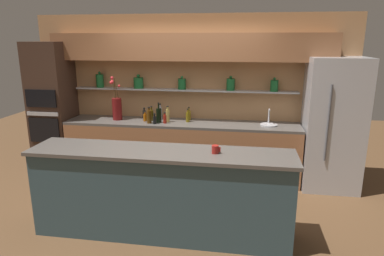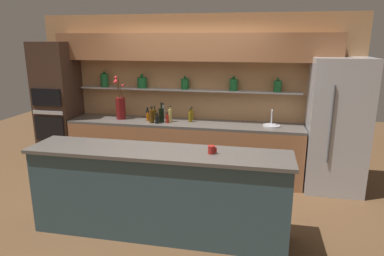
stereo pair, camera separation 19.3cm
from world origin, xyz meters
name	(u,v)px [view 1 (the left image)]	position (x,y,z in m)	size (l,w,h in m)	color
ground_plane	(172,212)	(0.00, 0.00, 0.00)	(12.00, 12.00, 0.00)	brown
back_wall_unit	(190,81)	(0.00, 1.53, 1.55)	(5.20, 0.44, 2.60)	tan
back_counter_unit	(181,150)	(-0.10, 1.24, 0.46)	(3.74, 0.62, 0.92)	#99603D
island_counter	(162,193)	(0.00, -0.50, 0.51)	(2.96, 0.61, 1.02)	#334C56
refrigerator	(332,124)	(2.19, 1.20, 0.98)	(0.81, 0.73, 1.96)	#B7B7BC
oven_tower	(53,108)	(-2.30, 1.24, 1.08)	(0.61, 0.64, 2.17)	#3D281E
flower_vase	(117,107)	(-1.18, 1.26, 1.13)	(0.16, 0.15, 0.71)	maroon
sink_fixture	(269,124)	(1.27, 1.25, 0.95)	(0.26, 0.26, 0.25)	#B7B7BC
bottle_spirit_0	(160,113)	(-0.48, 1.38, 1.03)	(0.06, 0.06, 0.26)	gray
bottle_spirit_1	(149,117)	(-0.59, 1.09, 1.03)	(0.07, 0.07, 0.26)	#4C2D0C
bottle_oil_2	(189,115)	(-0.01, 1.42, 1.00)	(0.07, 0.07, 0.22)	olive
bottle_oil_3	(152,115)	(-0.60, 1.28, 1.01)	(0.06, 0.06, 0.24)	#47380A
bottle_wine_4	(159,115)	(-0.45, 1.16, 1.04)	(0.08, 0.08, 0.32)	black
bottle_sauce_5	(165,119)	(-0.34, 1.13, 0.99)	(0.05, 0.05, 0.18)	maroon
bottle_sauce_6	(144,114)	(-0.74, 1.34, 1.00)	(0.05, 0.05, 0.20)	black
bottle_spirit_7	(168,115)	(-0.32, 1.23, 1.03)	(0.06, 0.06, 0.26)	tan
bottle_sauce_8	(155,120)	(-0.49, 1.07, 0.99)	(0.06, 0.06, 0.17)	black
bottle_oil_9	(187,117)	(0.00, 1.28, 1.00)	(0.06, 0.06, 0.22)	brown
bottle_sauce_10	(145,117)	(-0.69, 1.22, 0.99)	(0.06, 0.06, 0.16)	#9E4C0A
coffee_mug	(215,149)	(0.60, -0.50, 1.06)	(0.10, 0.08, 0.09)	maroon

